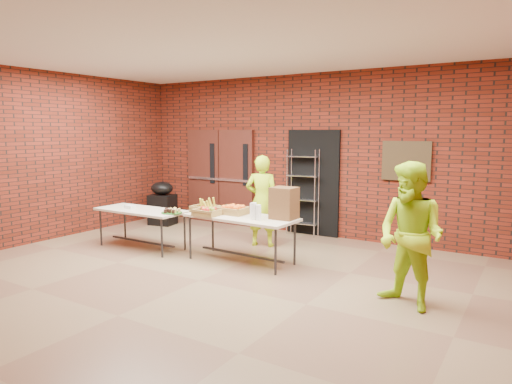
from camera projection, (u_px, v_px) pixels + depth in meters
room at (197, 166)px, 6.15m from camera, size 8.08×7.08×3.28m
double_doors at (220, 177)px, 10.27m from camera, size 1.78×0.12×2.10m
dark_doorway at (313, 183)px, 9.07m from camera, size 1.10×0.06×2.10m
bronze_plaque at (406, 161)px, 8.05m from camera, size 0.85×0.04×0.70m
wire_rack at (303, 193)px, 9.06m from camera, size 0.65×0.28×1.72m
table_left at (141, 213)px, 8.08m from camera, size 1.70×0.72×0.70m
table_right at (241, 220)px, 7.20m from camera, size 1.83×0.82×0.74m
basket_bananas at (205, 208)px, 7.57m from camera, size 0.43×0.33×0.13m
basket_oranges at (233, 210)px, 7.38m from camera, size 0.46×0.36×0.14m
basket_apples at (207, 212)px, 7.26m from camera, size 0.40×0.31×0.13m
muffin_tray at (172, 211)px, 7.70m from camera, size 0.35×0.35×0.09m
napkin_box at (130, 207)px, 8.17m from camera, size 0.18×0.12×0.06m
coffee_dispenser at (284, 203)px, 6.94m from camera, size 0.37×0.33×0.49m
cup_stack_front at (254, 211)px, 6.90m from camera, size 0.09×0.09×0.26m
cup_stack_mid at (259, 213)px, 6.84m from camera, size 0.08×0.08×0.24m
cup_stack_back at (252, 210)px, 7.04m from camera, size 0.08×0.08×0.23m
covered_grill at (162, 203)px, 10.15m from camera, size 0.60×0.53×0.96m
volunteer_woman at (262, 201)px, 8.20m from camera, size 0.70×0.56×1.65m
volunteer_man at (411, 236)px, 5.30m from camera, size 1.03×0.94×1.73m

